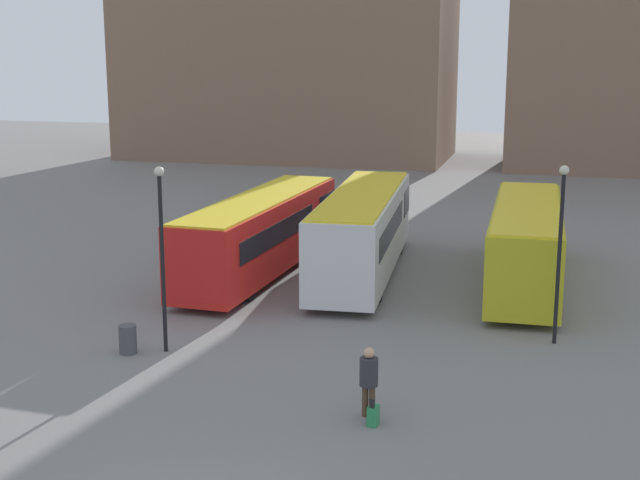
{
  "coord_description": "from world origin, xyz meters",
  "views": [
    {
      "loc": [
        6.04,
        -12.99,
        8.82
      ],
      "look_at": [
        -1.73,
        15.88,
        2.25
      ],
      "focal_mm": 50.0,
      "sensor_mm": 36.0,
      "label": 1
    }
  ],
  "objects": [
    {
      "name": "bus_0",
      "position": [
        -5.06,
        19.4,
        1.66
      ],
      "size": [
        2.94,
        12.31,
        3.03
      ],
      "rotation": [
        0.0,
        0.0,
        1.53
      ],
      "color": "red",
      "rests_on": "ground_plane"
    },
    {
      "name": "bus_1",
      "position": [
        -1.16,
        20.2,
        1.78
      ],
      "size": [
        3.42,
        12.17,
        3.26
      ],
      "rotation": [
        0.0,
        0.0,
        1.65
      ],
      "color": "silver",
      "rests_on": "ground_plane"
    },
    {
      "name": "bus_2",
      "position": [
        5.06,
        20.17,
        1.67
      ],
      "size": [
        2.74,
        11.46,
        3.06
      ],
      "rotation": [
        0.0,
        0.0,
        1.6
      ],
      "color": "gold",
      "rests_on": "ground_plane"
    },
    {
      "name": "traveler",
      "position": [
        1.93,
        6.79,
        1.04
      ],
      "size": [
        0.48,
        0.48,
        1.75
      ],
      "rotation": [
        0.0,
        0.0,
        1.5
      ],
      "color": "#4C3828",
      "rests_on": "ground_plane"
    },
    {
      "name": "suitcase",
      "position": [
        2.15,
        6.32,
        0.25
      ],
      "size": [
        0.25,
        0.36,
        0.7
      ],
      "rotation": [
        0.0,
        0.0,
        1.5
      ],
      "color": "#28844C",
      "rests_on": "ground_plane"
    },
    {
      "name": "lamp_post_0",
      "position": [
        -4.8,
        9.86,
        3.23
      ],
      "size": [
        0.28,
        0.28,
        5.47
      ],
      "color": "black",
      "rests_on": "ground_plane"
    },
    {
      "name": "lamp_post_1",
      "position": [
        6.23,
        13.57,
        3.2
      ],
      "size": [
        0.28,
        0.28,
        5.41
      ],
      "color": "black",
      "rests_on": "ground_plane"
    },
    {
      "name": "trash_bin",
      "position": [
        -5.79,
        9.4,
        0.42
      ],
      "size": [
        0.52,
        0.52,
        0.85
      ],
      "color": "#47474C",
      "rests_on": "ground_plane"
    }
  ]
}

